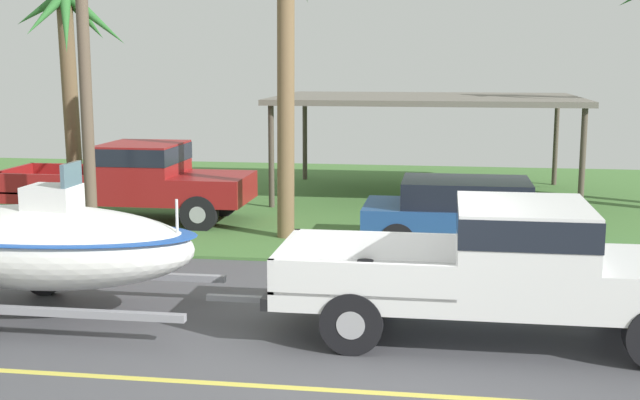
{
  "coord_description": "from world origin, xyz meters",
  "views": [
    {
      "loc": [
        0.67,
        -10.54,
        3.66
      ],
      "look_at": [
        -1.19,
        1.7,
        1.56
      ],
      "focal_mm": 46.69,
      "sensor_mm": 36.0,
      "label": 1
    }
  ],
  "objects_px": {
    "parked_pickup_background": "(142,178)",
    "carport_awning": "(426,100)",
    "pickup_truck_towing": "(519,264)",
    "parked_sedan_near": "(474,216)",
    "utility_pole": "(82,11)",
    "palm_tree_far_left": "(69,45)",
    "boat_on_trailer": "(39,245)"
  },
  "relations": [
    {
      "from": "parked_pickup_background",
      "to": "carport_awning",
      "type": "bearing_deg",
      "value": 36.11
    },
    {
      "from": "pickup_truck_towing",
      "to": "parked_sedan_near",
      "type": "distance_m",
      "value": 5.22
    },
    {
      "from": "pickup_truck_towing",
      "to": "utility_pole",
      "type": "height_order",
      "value": "utility_pole"
    },
    {
      "from": "pickup_truck_towing",
      "to": "palm_tree_far_left",
      "type": "distance_m",
      "value": 13.7
    },
    {
      "from": "boat_on_trailer",
      "to": "pickup_truck_towing",
      "type": "bearing_deg",
      "value": 0.0
    },
    {
      "from": "boat_on_trailer",
      "to": "utility_pole",
      "type": "relative_size",
      "value": 0.67
    },
    {
      "from": "carport_awning",
      "to": "utility_pole",
      "type": "distance_m",
      "value": 9.51
    },
    {
      "from": "palm_tree_far_left",
      "to": "carport_awning",
      "type": "bearing_deg",
      "value": 17.61
    },
    {
      "from": "palm_tree_far_left",
      "to": "parked_pickup_background",
      "type": "bearing_deg",
      "value": -36.53
    },
    {
      "from": "utility_pole",
      "to": "boat_on_trailer",
      "type": "bearing_deg",
      "value": -74.39
    },
    {
      "from": "parked_pickup_background",
      "to": "pickup_truck_towing",
      "type": "bearing_deg",
      "value": -41.6
    },
    {
      "from": "pickup_truck_towing",
      "to": "carport_awning",
      "type": "xyz_separation_m",
      "value": [
        -1.52,
        11.42,
        1.57
      ]
    },
    {
      "from": "parked_pickup_background",
      "to": "carport_awning",
      "type": "relative_size",
      "value": 0.74
    },
    {
      "from": "pickup_truck_towing",
      "to": "carport_awning",
      "type": "relative_size",
      "value": 0.74
    },
    {
      "from": "pickup_truck_towing",
      "to": "boat_on_trailer",
      "type": "relative_size",
      "value": 0.98
    },
    {
      "from": "parked_pickup_background",
      "to": "utility_pole",
      "type": "distance_m",
      "value": 4.15
    },
    {
      "from": "parked_sedan_near",
      "to": "palm_tree_far_left",
      "type": "height_order",
      "value": "palm_tree_far_left"
    },
    {
      "from": "parked_sedan_near",
      "to": "palm_tree_far_left",
      "type": "xyz_separation_m",
      "value": [
        -9.75,
        3.49,
        3.34
      ]
    },
    {
      "from": "boat_on_trailer",
      "to": "carport_awning",
      "type": "distance_m",
      "value": 12.63
    },
    {
      "from": "boat_on_trailer",
      "to": "utility_pole",
      "type": "bearing_deg",
      "value": 105.61
    },
    {
      "from": "pickup_truck_towing",
      "to": "boat_on_trailer",
      "type": "xyz_separation_m",
      "value": [
        -6.7,
        -0.0,
        0.02
      ]
    },
    {
      "from": "boat_on_trailer",
      "to": "palm_tree_far_left",
      "type": "bearing_deg",
      "value": 111.81
    },
    {
      "from": "boat_on_trailer",
      "to": "parked_pickup_background",
      "type": "relative_size",
      "value": 1.01
    },
    {
      "from": "carport_awning",
      "to": "palm_tree_far_left",
      "type": "distance_m",
      "value": 9.18
    },
    {
      "from": "parked_pickup_background",
      "to": "utility_pole",
      "type": "xyz_separation_m",
      "value": [
        -0.29,
        -2.09,
        3.57
      ]
    },
    {
      "from": "boat_on_trailer",
      "to": "carport_awning",
      "type": "bearing_deg",
      "value": 65.61
    },
    {
      "from": "pickup_truck_towing",
      "to": "boat_on_trailer",
      "type": "distance_m",
      "value": 6.7
    },
    {
      "from": "pickup_truck_towing",
      "to": "carport_awning",
      "type": "bearing_deg",
      "value": 97.6
    },
    {
      "from": "pickup_truck_towing",
      "to": "carport_awning",
      "type": "distance_m",
      "value": 11.63
    },
    {
      "from": "parked_sedan_near",
      "to": "parked_pickup_background",
      "type": "bearing_deg",
      "value": 167.01
    },
    {
      "from": "carport_awning",
      "to": "utility_pole",
      "type": "xyz_separation_m",
      "value": [
        -6.51,
        -6.63,
        1.99
      ]
    },
    {
      "from": "boat_on_trailer",
      "to": "parked_pickup_background",
      "type": "distance_m",
      "value": 6.96
    }
  ]
}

